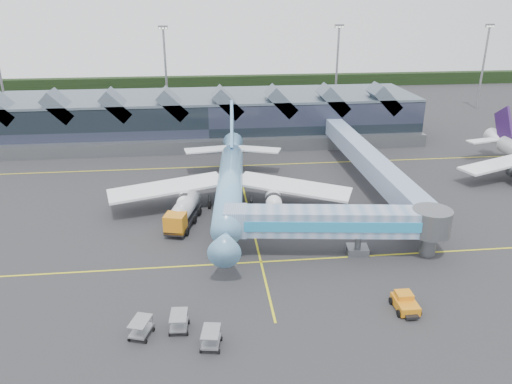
{
  "coord_description": "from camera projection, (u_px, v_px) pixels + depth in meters",
  "views": [
    {
      "loc": [
        -6.4,
        -60.1,
        30.16
      ],
      "look_at": [
        0.55,
        2.15,
        5.0
      ],
      "focal_mm": 35.0,
      "sensor_mm": 36.0,
      "label": 1
    }
  ],
  "objects": [
    {
      "name": "ground",
      "position": [
        254.0,
        232.0,
        67.32
      ],
      "size": [
        260.0,
        260.0,
        0.0
      ],
      "primitive_type": "plane",
      "color": "#2C2C2F",
      "rests_on": "ground"
    },
    {
      "name": "taxi_stripes",
      "position": [
        247.0,
        203.0,
        76.54
      ],
      "size": [
        120.0,
        60.0,
        0.01
      ],
      "color": "yellow",
      "rests_on": "ground"
    },
    {
      "name": "tree_line_far",
      "position": [
        219.0,
        82.0,
        168.02
      ],
      "size": [
        260.0,
        4.0,
        4.0
      ],
      "primitive_type": "cube",
      "color": "black",
      "rests_on": "ground"
    },
    {
      "name": "terminal",
      "position": [
        208.0,
        117.0,
        108.65
      ],
      "size": [
        90.0,
        22.25,
        12.52
      ],
      "color": "black",
      "rests_on": "ground"
    },
    {
      "name": "light_masts",
      "position": [
        311.0,
        69.0,
        122.74
      ],
      "size": [
        132.4,
        42.56,
        22.45
      ],
      "color": "gray",
      "rests_on": "ground"
    },
    {
      "name": "main_airliner",
      "position": [
        230.0,
        183.0,
        73.68
      ],
      "size": [
        36.44,
        42.09,
        13.51
      ],
      "rotation": [
        0.0,
        0.0,
        -0.09
      ],
      "color": "#6A9ED7",
      "rests_on": "ground"
    },
    {
      "name": "jet_bridge",
      "position": [
        350.0,
        223.0,
        60.3
      ],
      "size": [
        27.45,
        7.23,
        6.12
      ],
      "rotation": [
        0.0,
        0.0,
        -0.13
      ],
      "color": "#6C8EB4",
      "rests_on": "ground"
    },
    {
      "name": "fuel_truck",
      "position": [
        184.0,
        210.0,
        69.19
      ],
      "size": [
        5.09,
        10.67,
        3.57
      ],
      "rotation": [
        0.0,
        0.0,
        -0.26
      ],
      "color": "black",
      "rests_on": "ground"
    },
    {
      "name": "pushback_tug",
      "position": [
        405.0,
        303.0,
        50.75
      ],
      "size": [
        2.41,
        3.77,
        1.65
      ],
      "rotation": [
        0.0,
        0.0,
        -0.01
      ],
      "color": "orange",
      "rests_on": "ground"
    },
    {
      "name": "baggage_carts",
      "position": [
        177.0,
        329.0,
        46.52
      ],
      "size": [
        8.73,
        5.44,
        1.74
      ],
      "rotation": [
        0.0,
        0.0,
        -0.17
      ],
      "color": "#919499",
      "rests_on": "ground"
    }
  ]
}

